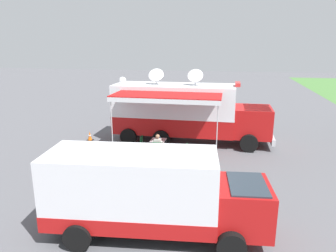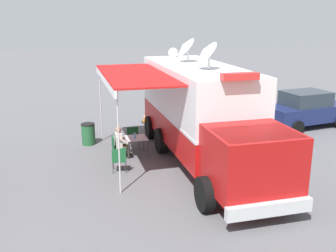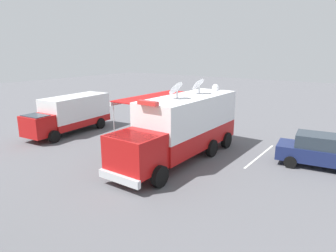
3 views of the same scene
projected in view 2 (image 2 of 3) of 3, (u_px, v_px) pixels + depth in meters
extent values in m
plane|color=#5B5B60|center=(195.00, 154.00, 15.30)|extent=(100.00, 100.00, 0.00)
cube|color=silver|center=(250.00, 132.00, 18.28)|extent=(0.15, 4.80, 0.01)
cube|color=#B71414|center=(195.00, 126.00, 14.99)|extent=(2.54, 7.22, 1.10)
cube|color=white|center=(196.00, 90.00, 14.60)|extent=(2.54, 7.22, 1.70)
cube|color=white|center=(196.00, 112.00, 14.84)|extent=(2.56, 7.24, 0.10)
cube|color=#B71414|center=(251.00, 160.00, 10.58)|extent=(2.31, 2.11, 1.70)
cube|color=#28333D|center=(256.00, 145.00, 10.26)|extent=(2.16, 1.48, 0.70)
cube|color=silver|center=(269.00, 209.00, 9.78)|extent=(2.38, 0.21, 0.36)
cylinder|color=black|center=(285.00, 184.00, 11.34)|extent=(0.31, 1.00, 1.00)
cylinder|color=black|center=(205.00, 194.00, 10.72)|extent=(0.31, 1.00, 1.00)
cylinder|color=black|center=(219.00, 136.00, 15.98)|extent=(0.31, 1.00, 1.00)
cylinder|color=black|center=(161.00, 140.00, 15.35)|extent=(0.31, 1.00, 1.00)
cylinder|color=black|center=(203.00, 123.00, 17.82)|extent=(0.31, 1.00, 1.00)
cylinder|color=black|center=(150.00, 127.00, 17.19)|extent=(0.31, 1.00, 1.00)
cube|color=white|center=(197.00, 67.00, 14.36)|extent=(2.54, 7.22, 0.10)
cube|color=red|center=(240.00, 76.00, 10.87)|extent=(1.10, 0.29, 0.20)
cylinder|color=silver|center=(188.00, 56.00, 15.29)|extent=(0.10, 0.10, 0.45)
cone|color=silver|center=(184.00, 46.00, 15.14)|extent=(0.72, 0.90, 0.81)
cylinder|color=silver|center=(209.00, 63.00, 13.11)|extent=(0.10, 0.10, 0.45)
cone|color=silver|center=(205.00, 51.00, 12.96)|extent=(0.72, 0.90, 0.81)
sphere|color=white|center=(173.00, 53.00, 17.27)|extent=(0.44, 0.44, 0.44)
cube|color=red|center=(134.00, 74.00, 13.82)|extent=(2.24, 5.77, 0.06)
cube|color=white|center=(105.00, 79.00, 13.60)|extent=(0.12, 5.76, 0.24)
cylinder|color=silver|center=(119.00, 143.00, 11.48)|extent=(0.05, 0.05, 3.25)
cylinder|color=silver|center=(101.00, 104.00, 16.55)|extent=(0.05, 0.05, 3.25)
cube|color=silver|center=(136.00, 138.00, 14.99)|extent=(0.80, 0.80, 0.03)
cylinder|color=#333338|center=(148.00, 149.00, 14.84)|extent=(0.03, 0.03, 0.70)
cylinder|color=#333338|center=(129.00, 150.00, 14.66)|extent=(0.03, 0.03, 0.70)
cylinder|color=#333338|center=(144.00, 143.00, 15.53)|extent=(0.03, 0.03, 0.70)
cylinder|color=#333338|center=(125.00, 144.00, 15.34)|extent=(0.03, 0.03, 0.70)
cylinder|color=#4C99D8|center=(135.00, 136.00, 14.84)|extent=(0.07, 0.07, 0.20)
cylinder|color=white|center=(135.00, 133.00, 14.81)|extent=(0.04, 0.04, 0.02)
cube|color=#19562D|center=(119.00, 147.00, 14.78)|extent=(0.48, 0.48, 0.04)
cube|color=#19562D|center=(113.00, 142.00, 14.67)|extent=(0.04, 0.48, 0.44)
cylinder|color=#333338|center=(124.00, 150.00, 15.10)|extent=(0.02, 0.02, 0.42)
cylinder|color=#333338|center=(126.00, 154.00, 14.69)|extent=(0.02, 0.02, 0.42)
cylinder|color=#333338|center=(113.00, 151.00, 14.99)|extent=(0.02, 0.02, 0.42)
cylinder|color=#333338|center=(114.00, 155.00, 14.58)|extent=(0.02, 0.02, 0.42)
cube|color=#19562D|center=(134.00, 139.00, 15.78)|extent=(0.48, 0.48, 0.04)
cube|color=#19562D|center=(133.00, 132.00, 15.92)|extent=(0.48, 0.04, 0.44)
cylinder|color=#333338|center=(140.00, 145.00, 15.68)|extent=(0.02, 0.02, 0.42)
cylinder|color=#333338|center=(129.00, 146.00, 15.57)|extent=(0.02, 0.02, 0.42)
cylinder|color=#333338|center=(138.00, 142.00, 16.09)|extent=(0.02, 0.02, 0.42)
cylinder|color=#333338|center=(128.00, 143.00, 15.98)|extent=(0.02, 0.02, 0.42)
cube|color=#19562D|center=(119.00, 160.00, 13.51)|extent=(0.56, 0.56, 0.04)
cube|color=#19562D|center=(119.00, 156.00, 13.24)|extent=(0.48, 0.13, 0.44)
cylinder|color=#333338|center=(114.00, 163.00, 13.76)|extent=(0.02, 0.02, 0.42)
cylinder|color=#333338|center=(126.00, 163.00, 13.80)|extent=(0.02, 0.02, 0.42)
cylinder|color=#333338|center=(113.00, 168.00, 13.34)|extent=(0.02, 0.02, 0.42)
cylinder|color=#333338|center=(126.00, 168.00, 13.37)|extent=(0.02, 0.02, 0.42)
cube|color=silver|center=(119.00, 140.00, 14.70)|extent=(0.24, 0.36, 0.56)
sphere|color=#A37556|center=(118.00, 129.00, 14.59)|extent=(0.22, 0.22, 0.22)
cylinder|color=silver|center=(121.00, 137.00, 14.94)|extent=(0.43, 0.09, 0.34)
cylinder|color=silver|center=(123.00, 140.00, 14.51)|extent=(0.43, 0.09, 0.34)
cylinder|color=#383323|center=(123.00, 146.00, 14.92)|extent=(0.38, 0.13, 0.13)
cylinder|color=#383323|center=(128.00, 151.00, 15.03)|extent=(0.11, 0.11, 0.42)
cube|color=black|center=(130.00, 155.00, 15.09)|extent=(0.24, 0.10, 0.07)
cylinder|color=#383323|center=(124.00, 147.00, 14.73)|extent=(0.38, 0.13, 0.13)
cylinder|color=#383323|center=(129.00, 153.00, 14.84)|extent=(0.11, 0.11, 0.42)
cube|color=black|center=(130.00, 157.00, 14.90)|extent=(0.24, 0.10, 0.07)
cylinder|color=#235B33|center=(88.00, 135.00, 16.37)|extent=(0.56, 0.56, 0.85)
cylinder|color=black|center=(88.00, 124.00, 16.24)|extent=(0.57, 0.57, 0.06)
cube|color=black|center=(145.00, 122.00, 19.86)|extent=(0.36, 0.36, 0.03)
cone|color=orange|center=(145.00, 117.00, 19.78)|extent=(0.26, 0.26, 0.55)
cylinder|color=white|center=(145.00, 116.00, 19.77)|extent=(0.17, 0.17, 0.06)
cube|color=navy|center=(307.00, 112.00, 19.01)|extent=(4.40, 2.33, 0.76)
cube|color=#28333D|center=(306.00, 98.00, 18.76)|extent=(2.29, 1.86, 0.68)
cylinder|color=black|center=(313.00, 113.00, 20.40)|extent=(0.66, 0.30, 0.64)
cylinder|color=black|center=(273.00, 118.00, 19.42)|extent=(0.66, 0.30, 0.64)
cylinder|color=black|center=(297.00, 127.00, 17.83)|extent=(0.66, 0.30, 0.64)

